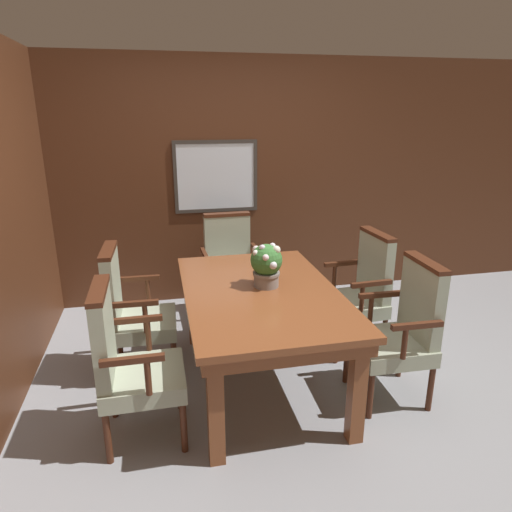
% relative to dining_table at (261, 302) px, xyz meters
% --- Properties ---
extents(ground_plane, '(14.00, 14.00, 0.00)m').
position_rel_dining_table_xyz_m(ground_plane, '(0.08, -0.19, -0.65)').
color(ground_plane, gray).
extents(wall_back, '(7.20, 0.08, 2.45)m').
position_rel_dining_table_xyz_m(wall_back, '(0.08, 1.75, 0.58)').
color(wall_back, '#4C2816').
rests_on(wall_back, ground_plane).
extents(dining_table, '(1.06, 1.66, 0.74)m').
position_rel_dining_table_xyz_m(dining_table, '(0.00, 0.00, 0.00)').
color(dining_table, brown).
rests_on(dining_table, ground_plane).
extents(chair_head_far, '(0.55, 0.51, 1.00)m').
position_rel_dining_table_xyz_m(chair_head_far, '(-0.02, 1.22, -0.13)').
color(chair_head_far, '#472314').
rests_on(chair_head_far, ground_plane).
extents(chair_left_near, '(0.49, 0.54, 1.00)m').
position_rel_dining_table_xyz_m(chair_left_near, '(-0.90, -0.39, -0.13)').
color(chair_left_near, '#472314').
rests_on(chair_left_near, ground_plane).
extents(chair_right_far, '(0.52, 0.55, 1.00)m').
position_rel_dining_table_xyz_m(chair_right_far, '(0.93, 0.37, -0.13)').
color(chair_right_far, '#472314').
rests_on(chair_right_far, ground_plane).
extents(chair_left_far, '(0.50, 0.55, 1.00)m').
position_rel_dining_table_xyz_m(chair_left_far, '(-0.91, 0.37, -0.13)').
color(chair_left_far, '#472314').
rests_on(chair_left_far, ground_plane).
extents(chair_right_near, '(0.50, 0.55, 1.00)m').
position_rel_dining_table_xyz_m(chair_right_near, '(0.91, -0.35, -0.13)').
color(chair_right_near, '#472314').
rests_on(chair_right_near, ground_plane).
extents(potted_plant, '(0.22, 0.26, 0.32)m').
position_rel_dining_table_xyz_m(potted_plant, '(0.05, 0.06, 0.26)').
color(potted_plant, gray).
rests_on(potted_plant, dining_table).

